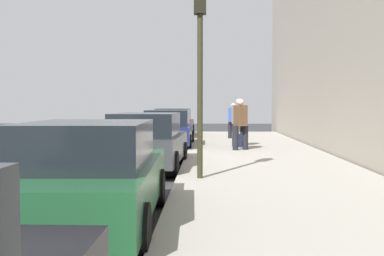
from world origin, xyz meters
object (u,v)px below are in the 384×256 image
Objects in this scene: rolling_suitcase at (239,140)px; pedestrian_grey_coat at (239,121)px; parked_car_navy at (168,129)px; pedestrian_blue_coat at (233,120)px; traffic_light_pole at (200,45)px; parked_car_green at (90,175)px; parked_car_maroon at (174,124)px; parked_car_charcoal at (147,142)px; pedestrian_brown_coat at (240,123)px.

pedestrian_grey_coat is at bearing -3.28° from rolling_suitcase.
parked_car_navy is 2.78m from pedestrian_grey_coat.
pedestrian_grey_coat is at bearing 179.85° from pedestrian_blue_coat.
traffic_light_pole reaches higher than rolling_suitcase.
pedestrian_grey_coat reaches higher than parked_car_green.
pedestrian_grey_coat is (-5.64, -2.87, 0.35)m from parked_car_maroon.
parked_car_navy and parked_car_maroon have the same top height.
parked_car_green is 15.31m from pedestrian_blue_coat.
parked_car_charcoal is 4.85m from pedestrian_brown_coat.
parked_car_maroon is at bearing 58.24° from pedestrian_blue_coat.
traffic_light_pole reaches higher than pedestrian_grey_coat.
rolling_suitcase is (-0.41, 0.02, -0.71)m from pedestrian_grey_coat.
traffic_light_pole reaches higher than parked_car_navy.
parked_car_navy is 8.53m from traffic_light_pole.
pedestrian_brown_coat is 6.59m from traffic_light_pole.
parked_car_charcoal and parked_car_navy have the same top height.
parked_car_maroon is 6.70m from rolling_suitcase.
pedestrian_brown_coat is (-7.09, -2.83, 0.34)m from parked_car_maroon.
pedestrian_grey_coat is 0.43× the size of traffic_light_pole.
pedestrian_blue_coat is at bearing -0.46° from rolling_suitcase.
parked_car_navy is 5.04× the size of rolling_suitcase.
parked_car_charcoal is at bearing 33.22° from traffic_light_pole.
parked_car_green is at bearing 169.26° from pedestrian_blue_coat.
parked_car_navy is at bearing -178.23° from parked_car_maroon.
parked_car_charcoal is at bearing 145.29° from pedestrian_brown_coat.
pedestrian_brown_coat is at bearing 178.40° from pedestrian_grey_coat.
rolling_suitcase is at bearing -14.67° from parked_car_green.
rolling_suitcase is at bearing -28.93° from parked_car_charcoal.
rolling_suitcase is at bearing -108.61° from parked_car_navy.
traffic_light_pole reaches higher than parked_car_maroon.
parked_car_charcoal is 2.35× the size of pedestrian_grey_coat.
parked_car_charcoal is 2.37× the size of pedestrian_brown_coat.
pedestrian_brown_coat is at bearing -126.01° from parked_car_navy.
pedestrian_grey_coat is (11.18, -2.84, 0.35)m from parked_car_green.
parked_car_navy reaches higher than rolling_suitcase.
traffic_light_pole is 5.00× the size of rolling_suitcase.
parked_car_green is 10.13m from pedestrian_brown_coat.
parked_car_green and parked_car_maroon have the same top height.
parked_car_green is at bearing 165.33° from rolling_suitcase.
parked_car_maroon is (11.07, 0.08, 0.00)m from parked_car_charcoal.
pedestrian_grey_coat reaches higher than pedestrian_blue_coat.
pedestrian_blue_coat is (3.37, -2.72, 0.26)m from parked_car_navy.
traffic_light_pole is at bearing 173.22° from pedestrian_blue_coat.
pedestrian_brown_coat is (3.97, -2.75, 0.34)m from parked_car_charcoal.
pedestrian_blue_coat reaches higher than parked_car_green.
parked_car_green is at bearing 165.74° from pedestrian_grey_coat.
parked_car_charcoal is 5.92m from parked_car_navy.
pedestrian_brown_coat is 1.25m from rolling_suitcase.
pedestrian_grey_coat is (-0.49, -2.71, 0.35)m from parked_car_navy.
pedestrian_brown_coat is (-5.31, 0.05, 0.08)m from pedestrian_blue_coat.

